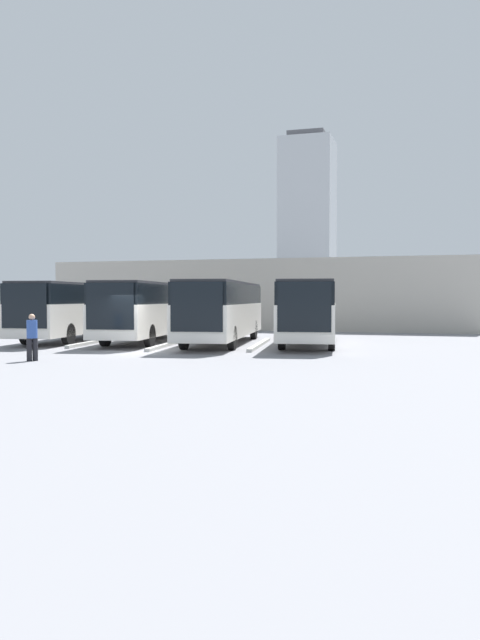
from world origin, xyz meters
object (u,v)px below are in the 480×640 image
bus_3 (78,308)px  pedestrian (32,336)px  bus_1 (223,309)px  bus_2 (150,309)px  bus_0 (310,309)px

bus_3 → pedestrian: (-4.57, 10.78, -0.83)m
bus_1 → pedestrian: 11.15m
bus_2 → bus_1: bearing=164.2°
bus_0 → bus_1: same height
bus_0 → bus_3: bearing=-5.3°
bus_2 → bus_3: same height
bus_1 → bus_2: same height
bus_1 → bus_2: bearing=-15.8°
bus_3 → pedestrian: 11.74m
bus_0 → bus_3: size_ratio=1.00×
bus_2 → bus_3: size_ratio=1.00×
bus_0 → bus_2: size_ratio=1.00×
bus_3 → bus_2: bearing=174.0°
bus_0 → bus_3: same height
bus_1 → bus_2: size_ratio=1.00×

